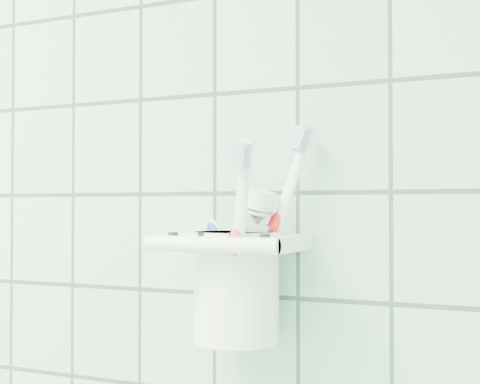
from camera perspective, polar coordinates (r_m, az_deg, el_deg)
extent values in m
cube|color=white|center=(0.72, 0.73, -4.98)|extent=(0.06, 0.02, 0.04)
cube|color=white|center=(0.68, -0.54, -4.32)|extent=(0.14, 0.10, 0.02)
cylinder|color=white|center=(0.63, -2.54, -4.54)|extent=(0.14, 0.02, 0.02)
cylinder|color=black|center=(0.67, -5.73, -3.61)|extent=(0.01, 0.01, 0.00)
cylinder|color=black|center=(0.66, -3.22, -3.68)|extent=(0.01, 0.01, 0.00)
cylinder|color=black|center=(0.64, -0.60, -3.73)|extent=(0.01, 0.01, 0.00)
cylinder|color=black|center=(0.63, 2.15, -3.78)|extent=(0.01, 0.01, 0.00)
cylinder|color=white|center=(0.69, -0.30, -8.08)|extent=(0.09, 0.09, 0.11)
cylinder|color=white|center=(0.69, -0.30, -3.66)|extent=(0.10, 0.10, 0.01)
cylinder|color=black|center=(0.69, -0.30, -3.57)|extent=(0.08, 0.08, 0.00)
cylinder|color=white|center=(0.70, 0.43, -4.43)|extent=(0.09, 0.06, 0.16)
cylinder|color=white|center=(0.70, 0.43, 3.79)|extent=(0.02, 0.02, 0.03)
cube|color=silver|center=(0.70, 0.21, 5.07)|extent=(0.03, 0.02, 0.03)
cube|color=white|center=(0.70, 0.46, 5.01)|extent=(0.02, 0.01, 0.03)
ellipsoid|color=#1E38A5|center=(0.69, 0.23, -2.68)|extent=(0.03, 0.02, 0.04)
cylinder|color=white|center=(0.67, 0.17, -4.52)|extent=(0.07, 0.05, 0.18)
cylinder|color=white|center=(0.67, 0.17, 4.08)|extent=(0.02, 0.02, 0.03)
cube|color=silver|center=(0.67, -0.06, 5.43)|extent=(0.02, 0.02, 0.03)
cube|color=white|center=(0.68, 0.21, 5.37)|extent=(0.02, 0.02, 0.03)
ellipsoid|color=red|center=(0.67, -0.04, -2.69)|extent=(0.02, 0.02, 0.03)
cylinder|color=white|center=(0.68, -0.73, -5.10)|extent=(0.05, 0.06, 0.16)
cylinder|color=white|center=(0.68, -0.73, 2.77)|extent=(0.02, 0.02, 0.03)
cube|color=silver|center=(0.67, -0.95, 3.99)|extent=(0.02, 0.02, 0.03)
cube|color=white|center=(0.68, -0.69, 3.94)|extent=(0.02, 0.01, 0.03)
ellipsoid|color=#D83F72|center=(0.67, -0.93, -3.43)|extent=(0.02, 0.02, 0.03)
cube|color=silver|center=(0.70, -0.62, -6.94)|extent=(0.07, 0.02, 0.12)
cube|color=silver|center=(0.70, -0.62, -11.39)|extent=(0.04, 0.01, 0.02)
cone|color=silver|center=(0.69, -0.62, -1.79)|extent=(0.04, 0.04, 0.02)
cylinder|color=white|center=(0.69, -0.62, -0.55)|extent=(0.04, 0.03, 0.03)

